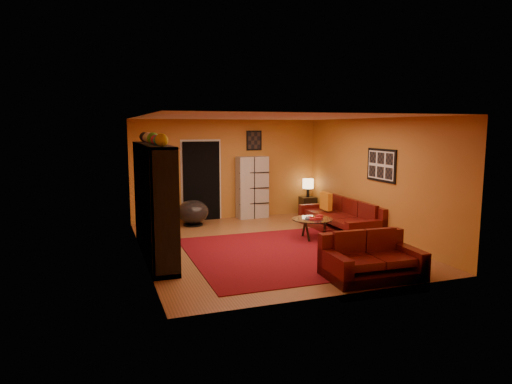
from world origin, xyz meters
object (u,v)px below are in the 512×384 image
object	(u,v)px
sofa	(343,219)
bowl_chair	(193,212)
coffee_table	(312,221)
table_lamp	(308,184)
loveseat	(370,259)
side_table	(308,206)
tv	(156,204)
storage_cabinet	(252,187)
entertainment_unit	(154,200)

from	to	relation	value
sofa	bowl_chair	xyz separation A→B (m)	(-3.20, 1.73, 0.05)
coffee_table	bowl_chair	world-z (taller)	bowl_chair
coffee_table	table_lamp	xyz separation A→B (m)	(1.12, 2.51, 0.46)
sofa	table_lamp	xyz separation A→B (m)	(0.06, 2.02, 0.57)
loveseat	bowl_chair	distance (m)	5.15
coffee_table	side_table	distance (m)	2.75
tv	storage_cabinet	bearing A→B (deg)	-46.30
table_lamp	storage_cabinet	bearing A→B (deg)	174.56
loveseat	coffee_table	bearing A→B (deg)	-3.02
tv	table_lamp	distance (m)	5.13
side_table	table_lamp	distance (m)	0.60
loveseat	side_table	distance (m)	5.25
tv	bowl_chair	size ratio (longest dim) A/B	1.15
sofa	loveseat	size ratio (longest dim) A/B	1.57
bowl_chair	table_lamp	xyz separation A→B (m)	(3.26, 0.28, 0.52)
entertainment_unit	bowl_chair	distance (m)	2.76
loveseat	entertainment_unit	bearing A→B (deg)	54.55
loveseat	coffee_table	xyz separation A→B (m)	(0.24, 2.56, 0.11)
entertainment_unit	storage_cabinet	bearing A→B (deg)	43.90
sofa	coffee_table	xyz separation A→B (m)	(-1.06, -0.49, 0.11)
sofa	tv	bearing A→B (deg)	-172.85
coffee_table	tv	bearing A→B (deg)	-178.71
storage_cabinet	side_table	bearing A→B (deg)	-9.65
side_table	table_lamp	bearing A→B (deg)	90.00
entertainment_unit	storage_cabinet	xyz separation A→B (m)	(2.91, 2.80, -0.23)
tv	sofa	distance (m)	4.46
side_table	entertainment_unit	bearing A→B (deg)	-149.38
storage_cabinet	side_table	world-z (taller)	storage_cabinet
tv	sofa	bearing A→B (deg)	-82.61
coffee_table	side_table	size ratio (longest dim) A/B	1.75
entertainment_unit	side_table	bearing A→B (deg)	30.62
storage_cabinet	table_lamp	distance (m)	1.58
coffee_table	bowl_chair	distance (m)	3.09
tv	coffee_table	distance (m)	3.36
loveseat	coffee_table	size ratio (longest dim) A/B	1.77
side_table	table_lamp	size ratio (longest dim) A/B	1.00
coffee_table	entertainment_unit	bearing A→B (deg)	-177.58
entertainment_unit	coffee_table	xyz separation A→B (m)	(3.36, 0.14, -0.65)
entertainment_unit	table_lamp	bearing A→B (deg)	30.62
side_table	bowl_chair	bearing A→B (deg)	-175.04
sofa	side_table	xyz separation A→B (m)	(0.06, 2.02, -0.03)
entertainment_unit	bowl_chair	bearing A→B (deg)	62.81
tv	table_lamp	bearing A→B (deg)	-59.74
sofa	coffee_table	distance (m)	1.17
entertainment_unit	side_table	xyz separation A→B (m)	(4.48, 2.65, -0.80)
sofa	table_lamp	distance (m)	2.10
bowl_chair	entertainment_unit	bearing A→B (deg)	-117.19
bowl_chair	side_table	world-z (taller)	bowl_chair
sofa	loveseat	world-z (taller)	same
tv	loveseat	size ratio (longest dim) A/B	0.57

